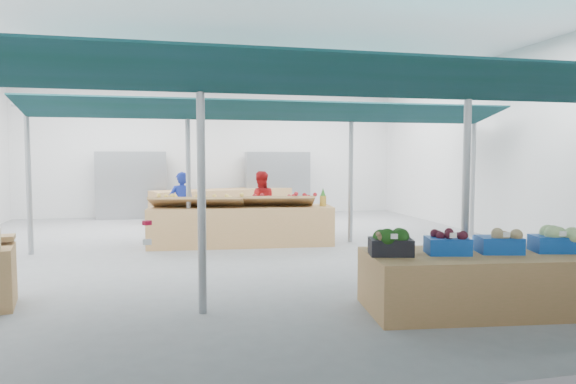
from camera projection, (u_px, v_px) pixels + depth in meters
name	position (u px, v px, depth m)	size (l,w,h in m)	color
floor	(241.00, 250.00, 10.29)	(13.00, 13.00, 0.00)	slate
hall	(232.00, 122.00, 11.51)	(13.00, 13.00, 13.00)	silver
pole_grid	(298.00, 161.00, 8.63)	(10.00, 4.60, 3.00)	gray
awnings	(298.00, 103.00, 8.56)	(9.50, 7.08, 0.30)	#0B312E
back_shelving_left	(132.00, 186.00, 15.50)	(2.00, 0.50, 2.00)	#B23F33
back_shelving_right	(277.00, 184.00, 16.50)	(2.00, 0.50, 2.00)	#B23F33
veg_counter	(514.00, 281.00, 6.31)	(3.63, 1.21, 0.71)	olive
fruit_counter	(241.00, 226.00, 10.84)	(3.84, 0.91, 0.82)	olive
far_counter	(231.00, 203.00, 15.81)	(4.89, 0.98, 0.88)	olive
crate_stack	(490.00, 255.00, 8.28)	(0.49, 0.34, 0.58)	#0F43A2
vendor_left	(182.00, 206.00, 11.61)	(0.56, 0.37, 1.54)	#17299B
vendor_right	(260.00, 204.00, 12.01)	(0.75, 0.58, 1.54)	red
crate_broccoli	(391.00, 242.00, 6.12)	(0.57, 0.46, 0.35)	black
crate_beets	(447.00, 243.00, 6.19)	(0.57, 0.46, 0.29)	#0F43A2
crate_celeriac	(499.00, 241.00, 6.26)	(0.57, 0.46, 0.31)	#0F43A2
crate_cabbage	(554.00, 239.00, 6.33)	(0.57, 0.46, 0.35)	#0F43A2
sparrow	(381.00, 236.00, 5.97)	(0.12, 0.09, 0.11)	brown
pole_ribbon	(147.00, 225.00, 6.06)	(0.12, 0.12, 0.28)	#B60C2A
apple_heap_yellow	(197.00, 200.00, 10.58)	(1.99, 1.03, 0.27)	#997247
apple_heap_red	(278.00, 199.00, 10.81)	(1.60, 0.96, 0.27)	#997247
pineapple	(323.00, 198.00, 10.94)	(0.14, 0.14, 0.39)	#8C6019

